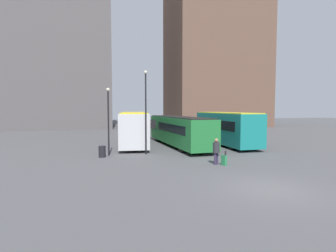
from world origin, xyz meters
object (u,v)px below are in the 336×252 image
object	(u,v)px
bus_2	(225,127)
traveler	(216,149)
lamp_post_0	(108,116)
bus_1	(178,130)
suitcase	(224,160)
lamp_post_1	(146,106)
bus_0	(134,128)
trash_bin	(102,152)

from	to	relation	value
bus_2	traveler	distance (m)	9.92
lamp_post_0	bus_1	bearing A→B (deg)	31.12
bus_2	suitcase	size ratio (longest dim) A/B	10.75
bus_2	lamp_post_0	size ratio (longest dim) A/B	1.94
suitcase	lamp_post_1	xyz separation A→B (m)	(-4.28, 5.23, 3.50)
bus_2	traveler	xyz separation A→B (m)	(-4.75, -8.67, -0.75)
bus_2	lamp_post_1	distance (m)	9.65
bus_0	bus_1	size ratio (longest dim) A/B	0.79
bus_0	bus_2	world-z (taller)	bus_0
bus_0	trash_bin	world-z (taller)	bus_0
lamp_post_0	trash_bin	distance (m)	2.79
lamp_post_0	bus_2	bearing A→B (deg)	18.00
traveler	bus_2	bearing A→B (deg)	-49.61
traveler	lamp_post_1	distance (m)	6.86
bus_1	suitcase	bearing A→B (deg)	178.69
traveler	suitcase	size ratio (longest dim) A/B	1.81
bus_0	lamp_post_1	distance (m)	5.71
bus_1	bus_2	world-z (taller)	bus_2
bus_0	bus_2	xyz separation A→B (m)	(9.09, -1.54, -0.00)
bus_0	suitcase	xyz separation A→B (m)	(4.73, -10.54, -1.43)
traveler	lamp_post_0	distance (m)	8.64
bus_0	lamp_post_0	distance (m)	5.97
traveler	lamp_post_0	world-z (taller)	lamp_post_0
bus_1	lamp_post_1	distance (m)	5.96
bus_2	trash_bin	xyz separation A→B (m)	(-12.03, -4.34, -1.34)
bus_1	lamp_post_0	bearing A→B (deg)	116.62
bus_1	lamp_post_1	size ratio (longest dim) A/B	1.88
bus_1	traveler	xyz separation A→B (m)	(0.12, -8.95, -0.56)
bus_1	bus_2	xyz separation A→B (m)	(4.88, -0.27, 0.19)
traveler	trash_bin	size ratio (longest dim) A/B	2.01
traveler	suitcase	distance (m)	0.86
bus_1	lamp_post_1	xyz separation A→B (m)	(-3.76, -4.04, 2.25)
lamp_post_0	trash_bin	bearing A→B (deg)	-129.65
lamp_post_1	trash_bin	bearing A→B (deg)	-170.41
bus_0	suitcase	bearing A→B (deg)	-150.65
lamp_post_1	trash_bin	distance (m)	4.84
bus_0	lamp_post_0	size ratio (longest dim) A/B	1.88
bus_0	bus_2	distance (m)	9.21
bus_1	trash_bin	world-z (taller)	bus_1
traveler	trash_bin	bearing A→B (deg)	38.37
suitcase	lamp_post_1	bearing A→B (deg)	18.38
lamp_post_1	traveler	bearing A→B (deg)	-51.60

